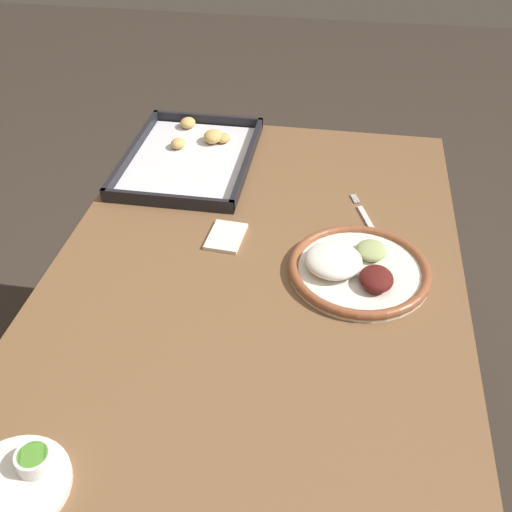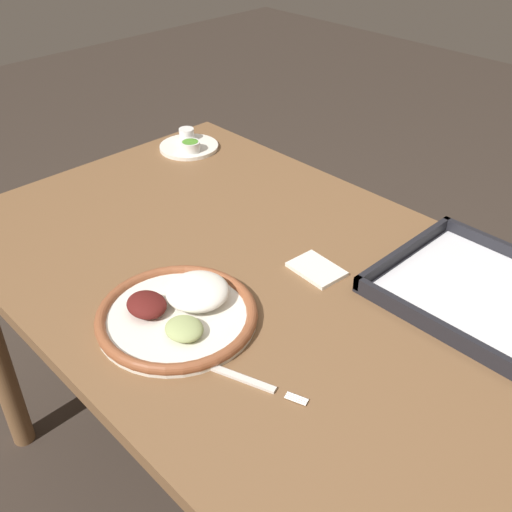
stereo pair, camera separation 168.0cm
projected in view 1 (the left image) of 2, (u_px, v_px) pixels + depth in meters
ground_plane at (256, 471)px, 1.66m from camera, size 8.00×8.00×0.00m
dining_table at (256, 307)px, 1.27m from camera, size 1.27×0.83×0.73m
dinner_plate at (356, 268)px, 1.18m from camera, size 0.28×0.28×0.05m
fork at (368, 222)px, 1.33m from camera, size 0.19×0.08×0.00m
saucer_plate at (14, 482)px, 0.83m from camera, size 0.16×0.16×0.04m
baking_tray at (191, 156)px, 1.54m from camera, size 0.43×0.31×0.04m
napkin at (226, 236)px, 1.28m from camera, size 0.11×0.08×0.01m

